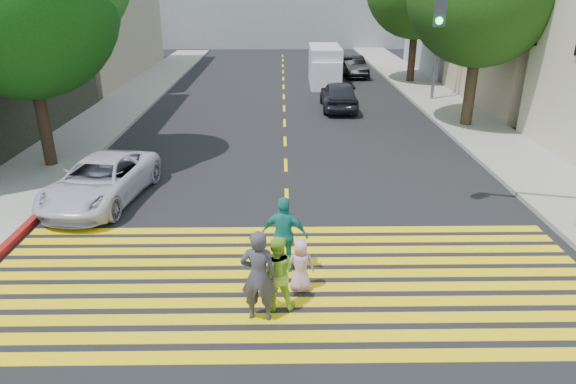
{
  "coord_description": "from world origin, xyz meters",
  "views": [
    {
      "loc": [
        -0.15,
        -8.39,
        6.04
      ],
      "look_at": [
        0.0,
        3.0,
        1.4
      ],
      "focal_mm": 32.0,
      "sensor_mm": 36.0,
      "label": 1
    }
  ],
  "objects_px": {
    "white_sedan": "(101,181)",
    "white_van": "(325,67)",
    "silver_car": "(331,62)",
    "dark_car_parked": "(353,66)",
    "pedestrian_extra": "(285,235)",
    "pedestrian_child": "(301,266)",
    "pedestrian_woman": "(276,273)",
    "traffic_signal": "(561,67)",
    "pedestrian_man": "(259,276)",
    "dark_car_near": "(339,95)"
  },
  "relations": [
    {
      "from": "dark_car_parked",
      "to": "white_sedan",
      "type": "bearing_deg",
      "value": -119.95
    },
    {
      "from": "pedestrian_man",
      "to": "pedestrian_woman",
      "type": "bearing_deg",
      "value": -127.54
    },
    {
      "from": "pedestrian_man",
      "to": "dark_car_near",
      "type": "distance_m",
      "value": 18.14
    },
    {
      "from": "dark_car_near",
      "to": "dark_car_parked",
      "type": "height_order",
      "value": "dark_car_near"
    },
    {
      "from": "pedestrian_man",
      "to": "white_van",
      "type": "distance_m",
      "value": 24.96
    },
    {
      "from": "pedestrian_man",
      "to": "dark_car_parked",
      "type": "distance_m",
      "value": 28.51
    },
    {
      "from": "silver_car",
      "to": "traffic_signal",
      "type": "distance_m",
      "value": 26.17
    },
    {
      "from": "pedestrian_woman",
      "to": "pedestrian_child",
      "type": "height_order",
      "value": "pedestrian_woman"
    },
    {
      "from": "pedestrian_woman",
      "to": "white_sedan",
      "type": "distance_m",
      "value": 7.59
    },
    {
      "from": "pedestrian_extra",
      "to": "traffic_signal",
      "type": "height_order",
      "value": "traffic_signal"
    },
    {
      "from": "silver_car",
      "to": "white_van",
      "type": "height_order",
      "value": "white_van"
    },
    {
      "from": "pedestrian_child",
      "to": "pedestrian_extra",
      "type": "relative_size",
      "value": 0.66
    },
    {
      "from": "pedestrian_woman",
      "to": "silver_car",
      "type": "bearing_deg",
      "value": -98.36
    },
    {
      "from": "pedestrian_man",
      "to": "pedestrian_child",
      "type": "bearing_deg",
      "value": -125.3
    },
    {
      "from": "dark_car_near",
      "to": "dark_car_parked",
      "type": "distance_m",
      "value": 10.37
    },
    {
      "from": "dark_car_near",
      "to": "pedestrian_child",
      "type": "bearing_deg",
      "value": 81.93
    },
    {
      "from": "pedestrian_woman",
      "to": "dark_car_near",
      "type": "xyz_separation_m",
      "value": [
        3.07,
        17.46,
        -0.04
      ]
    },
    {
      "from": "traffic_signal",
      "to": "silver_car",
      "type": "bearing_deg",
      "value": 111.68
    },
    {
      "from": "dark_car_parked",
      "to": "pedestrian_extra",
      "type": "bearing_deg",
      "value": -105.58
    },
    {
      "from": "pedestrian_man",
      "to": "pedestrian_extra",
      "type": "height_order",
      "value": "pedestrian_man"
    },
    {
      "from": "pedestrian_woman",
      "to": "pedestrian_extra",
      "type": "bearing_deg",
      "value": -98.06
    },
    {
      "from": "pedestrian_woman",
      "to": "dark_car_parked",
      "type": "bearing_deg",
      "value": -101.62
    },
    {
      "from": "pedestrian_extra",
      "to": "traffic_signal",
      "type": "bearing_deg",
      "value": -149.39
    },
    {
      "from": "white_sedan",
      "to": "pedestrian_man",
      "type": "bearing_deg",
      "value": -41.7
    },
    {
      "from": "pedestrian_child",
      "to": "dark_car_parked",
      "type": "height_order",
      "value": "dark_car_parked"
    },
    {
      "from": "pedestrian_woman",
      "to": "traffic_signal",
      "type": "bearing_deg",
      "value": -152.93
    },
    {
      "from": "pedestrian_woman",
      "to": "dark_car_near",
      "type": "bearing_deg",
      "value": -101.08
    },
    {
      "from": "white_van",
      "to": "traffic_signal",
      "type": "distance_m",
      "value": 21.34
    },
    {
      "from": "pedestrian_man",
      "to": "pedestrian_child",
      "type": "height_order",
      "value": "pedestrian_man"
    },
    {
      "from": "pedestrian_child",
      "to": "white_van",
      "type": "xyz_separation_m",
      "value": [
        2.4,
        23.78,
        0.54
      ]
    },
    {
      "from": "pedestrian_child",
      "to": "pedestrian_woman",
      "type": "bearing_deg",
      "value": 51.82
    },
    {
      "from": "white_sedan",
      "to": "dark_car_near",
      "type": "xyz_separation_m",
      "value": [
        8.29,
        11.96,
        0.09
      ]
    },
    {
      "from": "white_sedan",
      "to": "dark_car_near",
      "type": "distance_m",
      "value": 14.55
    },
    {
      "from": "pedestrian_man",
      "to": "white_van",
      "type": "relative_size",
      "value": 0.37
    },
    {
      "from": "silver_car",
      "to": "dark_car_parked",
      "type": "distance_m",
      "value": 2.25
    },
    {
      "from": "white_sedan",
      "to": "white_van",
      "type": "xyz_separation_m",
      "value": [
        8.12,
        18.89,
        0.48
      ]
    },
    {
      "from": "dark_car_near",
      "to": "silver_car",
      "type": "height_order",
      "value": "dark_car_near"
    },
    {
      "from": "pedestrian_extra",
      "to": "dark_car_parked",
      "type": "distance_m",
      "value": 26.66
    },
    {
      "from": "pedestrian_extra",
      "to": "pedestrian_woman",
      "type": "bearing_deg",
      "value": 95.2
    },
    {
      "from": "white_sedan",
      "to": "traffic_signal",
      "type": "distance_m",
      "value": 12.65
    },
    {
      "from": "dark_car_parked",
      "to": "white_van",
      "type": "relative_size",
      "value": 0.83
    },
    {
      "from": "pedestrian_woman",
      "to": "dark_car_near",
      "type": "distance_m",
      "value": 17.73
    },
    {
      "from": "silver_car",
      "to": "pedestrian_man",
      "type": "bearing_deg",
      "value": 72.53
    },
    {
      "from": "pedestrian_woman",
      "to": "dark_car_parked",
      "type": "height_order",
      "value": "pedestrian_woman"
    },
    {
      "from": "pedestrian_child",
      "to": "silver_car",
      "type": "bearing_deg",
      "value": -95.35
    },
    {
      "from": "silver_car",
      "to": "dark_car_near",
      "type": "bearing_deg",
      "value": 77.11
    },
    {
      "from": "white_van",
      "to": "traffic_signal",
      "type": "bearing_deg",
      "value": -78.18
    },
    {
      "from": "white_sedan",
      "to": "dark_car_parked",
      "type": "height_order",
      "value": "dark_car_parked"
    },
    {
      "from": "traffic_signal",
      "to": "white_sedan",
      "type": "bearing_deg",
      "value": -173.91
    },
    {
      "from": "silver_car",
      "to": "dark_car_parked",
      "type": "xyz_separation_m",
      "value": [
        1.39,
        -1.77,
        -0.04
      ]
    }
  ]
}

